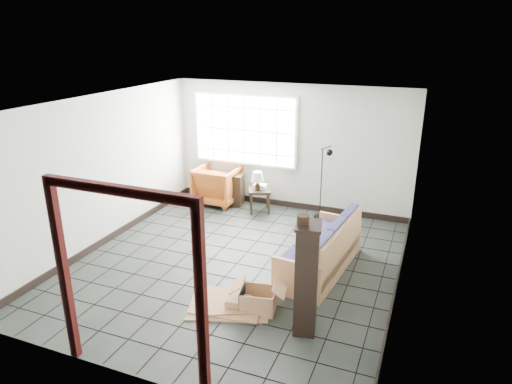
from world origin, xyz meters
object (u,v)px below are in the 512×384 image
at_px(armchair, 218,183).
at_px(tall_shelf, 307,278).
at_px(side_table, 260,193).
at_px(futon_sofa, 324,253).

xyz_separation_m(armchair, tall_shelf, (3.01, -3.65, 0.29)).
height_order(armchair, side_table, armchair).
bearing_deg(armchair, tall_shelf, 130.96).
xyz_separation_m(side_table, tall_shelf, (1.99, -3.51, 0.34)).
distance_m(futon_sofa, side_table, 2.70).
bearing_deg(armchair, futon_sofa, 145.14).
bearing_deg(futon_sofa, tall_shelf, -78.33).
bearing_deg(futon_sofa, armchair, 150.07).
height_order(futon_sofa, tall_shelf, tall_shelf).
relative_size(armchair, side_table, 1.54).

